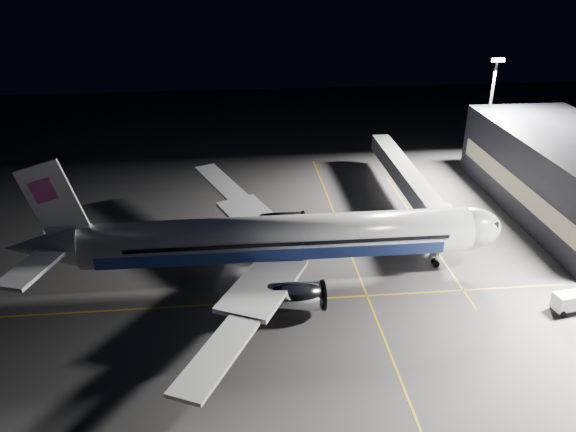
{
  "coord_description": "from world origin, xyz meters",
  "views": [
    {
      "loc": [
        -5.11,
        -61.15,
        38.5
      ],
      "look_at": [
        1.47,
        4.54,
        6.0
      ],
      "focal_mm": 35.0,
      "sensor_mm": 36.0,
      "label": 1
    }
  ],
  "objects_px": {
    "baggage_tug": "(233,237)",
    "safety_cone_a": "(281,222)",
    "service_truck": "(572,301)",
    "safety_cone_b": "(301,247)",
    "safety_cone_c": "(218,241)",
    "floodlight_mast_north": "(490,106)",
    "jet_bridge": "(409,181)",
    "airliner": "(271,239)"
  },
  "relations": [
    {
      "from": "floodlight_mast_north",
      "to": "baggage_tug",
      "type": "height_order",
      "value": "floodlight_mast_north"
    },
    {
      "from": "jet_bridge",
      "to": "service_truck",
      "type": "height_order",
      "value": "jet_bridge"
    },
    {
      "from": "baggage_tug",
      "to": "safety_cone_a",
      "type": "height_order",
      "value": "baggage_tug"
    },
    {
      "from": "service_truck",
      "to": "safety_cone_a",
      "type": "distance_m",
      "value": 40.2
    },
    {
      "from": "airliner",
      "to": "jet_bridge",
      "type": "xyz_separation_m",
      "value": [
        23.08,
        18.06,
        -0.58
      ]
    },
    {
      "from": "jet_bridge",
      "to": "safety_cone_c",
      "type": "height_order",
      "value": "jet_bridge"
    },
    {
      "from": "service_truck",
      "to": "safety_cone_b",
      "type": "relative_size",
      "value": 7.58
    },
    {
      "from": "service_truck",
      "to": "safety_cone_a",
      "type": "relative_size",
      "value": 7.63
    },
    {
      "from": "service_truck",
      "to": "safety_cone_a",
      "type": "xyz_separation_m",
      "value": [
        -31.32,
        25.18,
        -0.94
      ]
    },
    {
      "from": "floodlight_mast_north",
      "to": "safety_cone_c",
      "type": "relative_size",
      "value": 38.74
    },
    {
      "from": "baggage_tug",
      "to": "safety_cone_a",
      "type": "relative_size",
      "value": 4.18
    },
    {
      "from": "airliner",
      "to": "floodlight_mast_north",
      "type": "bearing_deg",
      "value": 37.91
    },
    {
      "from": "floodlight_mast_north",
      "to": "safety_cone_a",
      "type": "distance_m",
      "value": 44.26
    },
    {
      "from": "safety_cone_a",
      "to": "service_truck",
      "type": "bearing_deg",
      "value": -38.79
    },
    {
      "from": "jet_bridge",
      "to": "safety_cone_c",
      "type": "distance_m",
      "value": 31.56
    },
    {
      "from": "service_truck",
      "to": "safety_cone_b",
      "type": "height_order",
      "value": "service_truck"
    },
    {
      "from": "airliner",
      "to": "baggage_tug",
      "type": "relative_size",
      "value": 23.31
    },
    {
      "from": "floodlight_mast_north",
      "to": "safety_cone_b",
      "type": "height_order",
      "value": "floodlight_mast_north"
    },
    {
      "from": "jet_bridge",
      "to": "baggage_tug",
      "type": "relative_size",
      "value": 13.04
    },
    {
      "from": "safety_cone_b",
      "to": "safety_cone_c",
      "type": "bearing_deg",
      "value": 164.99
    },
    {
      "from": "jet_bridge",
      "to": "service_truck",
      "type": "bearing_deg",
      "value": -69.86
    },
    {
      "from": "service_truck",
      "to": "airliner",
      "type": "bearing_deg",
      "value": 152.75
    },
    {
      "from": "safety_cone_a",
      "to": "safety_cone_c",
      "type": "distance_m",
      "value": 10.53
    },
    {
      "from": "floodlight_mast_north",
      "to": "safety_cone_b",
      "type": "distance_m",
      "value": 46.29
    },
    {
      "from": "jet_bridge",
      "to": "floodlight_mast_north",
      "type": "relative_size",
      "value": 1.66
    },
    {
      "from": "floodlight_mast_north",
      "to": "safety_cone_c",
      "type": "height_order",
      "value": "floodlight_mast_north"
    },
    {
      "from": "floodlight_mast_north",
      "to": "safety_cone_c",
      "type": "distance_m",
      "value": 54.47
    },
    {
      "from": "floodlight_mast_north",
      "to": "safety_cone_a",
      "type": "height_order",
      "value": "floodlight_mast_north"
    },
    {
      "from": "baggage_tug",
      "to": "safety_cone_b",
      "type": "relative_size",
      "value": 4.15
    },
    {
      "from": "jet_bridge",
      "to": "safety_cone_a",
      "type": "bearing_deg",
      "value": -168.86
    },
    {
      "from": "baggage_tug",
      "to": "safety_cone_b",
      "type": "distance_m",
      "value": 9.88
    },
    {
      "from": "safety_cone_a",
      "to": "jet_bridge",
      "type": "bearing_deg",
      "value": 11.14
    },
    {
      "from": "safety_cone_c",
      "to": "jet_bridge",
      "type": "bearing_deg",
      "value": 16.34
    },
    {
      "from": "safety_cone_c",
      "to": "floodlight_mast_north",
      "type": "bearing_deg",
      "value": 25.34
    },
    {
      "from": "airliner",
      "to": "service_truck",
      "type": "relative_size",
      "value": 12.75
    },
    {
      "from": "safety_cone_b",
      "to": "baggage_tug",
      "type": "bearing_deg",
      "value": 162.87
    },
    {
      "from": "service_truck",
      "to": "baggage_tug",
      "type": "bearing_deg",
      "value": 143.38
    },
    {
      "from": "airliner",
      "to": "baggage_tug",
      "type": "xyz_separation_m",
      "value": [
        -4.84,
        9.08,
        -4.39
      ]
    },
    {
      "from": "safety_cone_b",
      "to": "safety_cone_c",
      "type": "relative_size",
      "value": 1.19
    },
    {
      "from": "floodlight_mast_north",
      "to": "baggage_tug",
      "type": "xyz_separation_m",
      "value": [
        -45.92,
        -22.91,
        -11.6
      ]
    },
    {
      "from": "airliner",
      "to": "baggage_tug",
      "type": "bearing_deg",
      "value": 118.08
    },
    {
      "from": "airliner",
      "to": "service_truck",
      "type": "xyz_separation_m",
      "value": [
        33.8,
        -11.18,
        -3.91
      ]
    }
  ]
}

